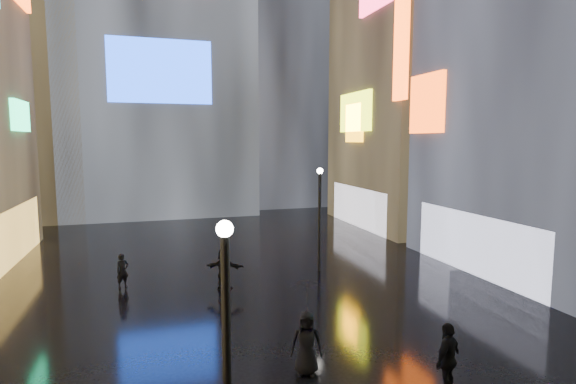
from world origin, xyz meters
name	(u,v)px	position (x,y,z in m)	size (l,w,h in m)	color
ground	(240,276)	(0.00, 20.00, 0.00)	(140.00, 140.00, 0.00)	black
building_right_far	(420,42)	(15.98, 30.00, 13.98)	(10.28, 12.00, 28.00)	black
tower_flank_right	(276,40)	(9.00, 46.00, 17.00)	(12.00, 12.00, 34.00)	black
tower_flank_left	(21,62)	(-14.00, 42.00, 13.00)	(10.00, 10.00, 26.00)	black
lamp_near	(227,347)	(-2.76, 6.65, 2.94)	(0.30, 0.30, 5.20)	black
lamp_far	(320,213)	(4.03, 19.83, 2.94)	(0.30, 0.30, 5.20)	black
pedestrian_3	(448,359)	(3.21, 8.45, 0.96)	(1.13, 0.47, 1.92)	black
pedestrian_4	(306,343)	(0.07, 10.46, 0.91)	(0.89, 0.58, 1.82)	black
pedestrian_5	(224,269)	(-1.00, 18.39, 0.92)	(1.71, 0.55, 1.85)	black
pedestrian_6	(123,271)	(-5.31, 19.87, 0.77)	(0.56, 0.37, 1.55)	black
umbrella_2	(307,296)	(0.07, 10.46, 2.27)	(0.98, 1.00, 0.90)	black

